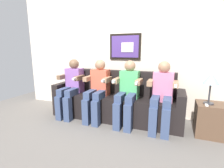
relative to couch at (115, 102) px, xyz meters
The scene contains 10 objects.
ground_plane 0.45m from the couch, 90.00° to the right, with size 6.26×6.26×0.00m, color #66605B.
back_wall_assembly 1.08m from the couch, 89.80° to the left, with size 4.81×0.10×2.60m.
couch is the anchor object (origin of this frame).
person_leftmost 0.91m from the couch, 168.79° to the right, with size 0.46×0.56×1.11m.
person_left_center 0.44m from the couch, 149.23° to the right, with size 0.46×0.56×1.11m.
person_right_center 0.44m from the couch, 30.81° to the right, with size 0.46×0.56×1.11m.
person_rightmost 0.91m from the couch, 11.20° to the right, with size 0.46×0.56×1.11m.
side_table_right 1.56m from the couch, ahead, with size 0.40×0.40×0.50m.
table_lamp 1.61m from the couch, ahead, with size 0.22×0.22×0.46m.
spare_remote_on_table 1.50m from the couch, ahead, with size 0.04×0.13×0.02m, color white.
Camera 1 is at (1.01, -2.50, 1.27)m, focal length 26.52 mm.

